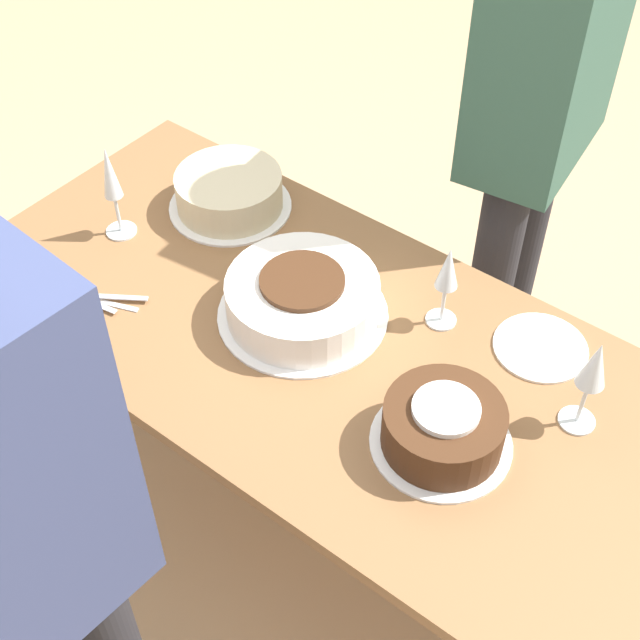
% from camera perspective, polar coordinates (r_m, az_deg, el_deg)
% --- Properties ---
extents(ground_plane, '(12.00, 12.00, 0.00)m').
position_cam_1_polar(ground_plane, '(2.38, 0.00, -13.12)').
color(ground_plane, tan).
extents(dining_table, '(1.59, 0.74, 0.73)m').
position_cam_1_polar(dining_table, '(1.88, 0.00, -3.54)').
color(dining_table, brown).
rests_on(dining_table, ground_plane).
extents(cake_center_white, '(0.35, 0.35, 0.10)m').
position_cam_1_polar(cake_center_white, '(1.81, -1.13, 1.37)').
color(cake_center_white, white).
rests_on(cake_center_white, dining_table).
extents(cake_front_chocolate, '(0.26, 0.26, 0.11)m').
position_cam_1_polar(cake_front_chocolate, '(1.60, 7.89, -6.82)').
color(cake_front_chocolate, white).
rests_on(cake_front_chocolate, dining_table).
extents(cake_back_decorated, '(0.29, 0.29, 0.09)m').
position_cam_1_polar(cake_back_decorated, '(2.08, -5.83, 8.14)').
color(cake_back_decorated, white).
rests_on(cake_back_decorated, dining_table).
extents(wine_glass_near, '(0.06, 0.06, 0.20)m').
position_cam_1_polar(wine_glass_near, '(1.75, 8.16, 2.97)').
color(wine_glass_near, silver).
rests_on(wine_glass_near, dining_table).
extents(wine_glass_far, '(0.07, 0.07, 0.21)m').
position_cam_1_polar(wine_glass_far, '(1.62, 17.12, -3.05)').
color(wine_glass_far, silver).
rests_on(wine_glass_far, dining_table).
extents(wine_glass_extra, '(0.07, 0.07, 0.23)m').
position_cam_1_polar(wine_glass_extra, '(1.99, -13.25, 8.75)').
color(wine_glass_extra, silver).
rests_on(wine_glass_extra, dining_table).
extents(dessert_plate_right, '(0.19, 0.19, 0.01)m').
position_cam_1_polar(dessert_plate_right, '(1.83, 13.92, -1.71)').
color(dessert_plate_right, white).
rests_on(dessert_plate_right, dining_table).
extents(fork_pile, '(0.20, 0.15, 0.01)m').
position_cam_1_polar(fork_pile, '(1.92, -14.18, 1.15)').
color(fork_pile, silver).
rests_on(fork_pile, dining_table).
extents(person_watching, '(0.27, 0.42, 1.74)m').
position_cam_1_polar(person_watching, '(2.03, 14.32, 15.39)').
color(person_watching, '#232328').
rests_on(person_watching, ground_plane).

